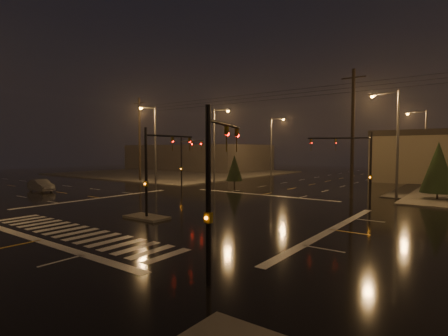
{
  "coord_description": "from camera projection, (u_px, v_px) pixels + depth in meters",
  "views": [
    {
      "loc": [
        17.68,
        -19.39,
        4.54
      ],
      "look_at": [
        0.3,
        4.23,
        3.0
      ],
      "focal_mm": 28.0,
      "sensor_mm": 36.0,
      "label": 1
    }
  ],
  "objects": [
    {
      "name": "median_island",
      "position": [
        147.0,
        217.0,
        23.08
      ],
      "size": [
        3.0,
        1.6,
        0.15
      ],
      "primitive_type": "cube",
      "color": "#4D4A44",
      "rests_on": "ground"
    },
    {
      "name": "sidewalk_nw",
      "position": [
        177.0,
        173.0,
        68.18
      ],
      "size": [
        36.0,
        36.0,
        0.12
      ],
      "primitive_type": "cube",
      "color": "#4D4A44",
      "rests_on": "ground"
    },
    {
      "name": "conifer_0",
      "position": [
        438.0,
        167.0,
        31.12
      ],
      "size": [
        2.92,
        2.92,
        5.27
      ],
      "color": "black",
      "rests_on": "ground"
    },
    {
      "name": "streetlight_4",
      "position": [
        423.0,
        141.0,
        48.33
      ],
      "size": [
        2.77,
        0.32,
        10.0
      ],
      "color": "#38383A",
      "rests_on": "ground"
    },
    {
      "name": "streetlight_2",
      "position": [
        273.0,
        142.0,
        59.96
      ],
      "size": [
        2.77,
        0.32,
        10.0
      ],
      "color": "#38383A",
      "rests_on": "ground"
    },
    {
      "name": "utility_pole_1",
      "position": [
        353.0,
        133.0,
        32.5
      ],
      "size": [
        2.2,
        0.32,
        12.0
      ],
      "color": "black",
      "rests_on": "ground"
    },
    {
      "name": "car_crossing",
      "position": [
        41.0,
        185.0,
        37.97
      ],
      "size": [
        4.03,
        1.58,
        1.3
      ],
      "primitive_type": "imported",
      "rotation": [
        0.0,
        0.0,
        1.52
      ],
      "color": "#4F5156",
      "rests_on": "ground"
    },
    {
      "name": "signal_mast_se",
      "position": [
        216.0,
        173.0,
        12.21
      ],
      "size": [
        1.55,
        3.87,
        6.0
      ],
      "color": "black",
      "rests_on": "ground"
    },
    {
      "name": "streetlight_3",
      "position": [
        394.0,
        136.0,
        32.24
      ],
      "size": [
        2.77,
        0.32,
        10.0
      ],
      "color": "#38383A",
      "rests_on": "ground"
    },
    {
      "name": "stop_bar_far",
      "position": [
        261.0,
        195.0,
        35.14
      ],
      "size": [
        16.0,
        0.5,
        0.01
      ],
      "primitive_type": "cube",
      "color": "beige",
      "rests_on": "ground"
    },
    {
      "name": "commercial_block",
      "position": [
        198.0,
        157.0,
        80.65
      ],
      "size": [
        30.0,
        18.0,
        5.6
      ],
      "primitive_type": "cube",
      "color": "#433D3A",
      "rests_on": "ground"
    },
    {
      "name": "stop_bar_near",
      "position": [
        39.0,
        240.0,
        17.45
      ],
      "size": [
        16.0,
        0.5,
        0.01
      ],
      "primitive_type": "cube",
      "color": "beige",
      "rests_on": "ground"
    },
    {
      "name": "ground",
      "position": [
        188.0,
        210.0,
        26.3
      ],
      "size": [
        140.0,
        140.0,
        0.0
      ],
      "primitive_type": "plane",
      "color": "black",
      "rests_on": "ground"
    },
    {
      "name": "streetlight_1",
      "position": [
        216.0,
        140.0,
        47.09
      ],
      "size": [
        2.77,
        0.32,
        10.0
      ],
      "color": "#38383A",
      "rests_on": "ground"
    },
    {
      "name": "signal_mast_nw",
      "position": [
        186.0,
        156.0,
        39.87
      ],
      "size": [
        4.84,
        1.86,
        6.0
      ],
      "color": "black",
      "rests_on": "ground"
    },
    {
      "name": "signal_mast_ne",
      "position": [
        357.0,
        159.0,
        28.63
      ],
      "size": [
        4.84,
        1.86,
        6.0
      ],
      "color": "black",
      "rests_on": "ground"
    },
    {
      "name": "signal_mast_median",
      "position": [
        157.0,
        161.0,
        23.63
      ],
      "size": [
        0.25,
        4.59,
        6.0
      ],
      "color": "black",
      "rests_on": "ground"
    },
    {
      "name": "utility_pole_0",
      "position": [
        140.0,
        139.0,
        50.26
      ],
      "size": [
        2.2,
        0.32,
        12.0
      ],
      "color": "black",
      "rests_on": "ground"
    },
    {
      "name": "streetlight_5",
      "position": [
        153.0,
        140.0,
        44.46
      ],
      "size": [
        0.32,
        2.77,
        10.0
      ],
      "color": "#38383A",
      "rests_on": "ground"
    },
    {
      "name": "conifer_3",
      "position": [
        234.0,
        168.0,
        42.98
      ],
      "size": [
        2.04,
        2.04,
        3.9
      ],
      "color": "black",
      "rests_on": "ground"
    },
    {
      "name": "crosswalk",
      "position": [
        76.0,
        233.0,
        19.06
      ],
      "size": [
        15.0,
        2.6,
        0.01
      ],
      "primitive_type": "cube",
      "color": "beige",
      "rests_on": "ground"
    }
  ]
}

